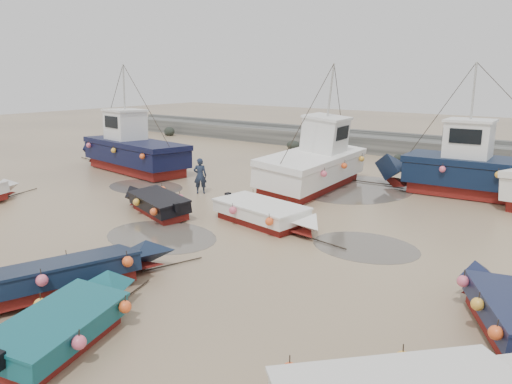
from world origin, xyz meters
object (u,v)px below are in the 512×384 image
dinghy_4 (156,200)px  cabin_boat_2 (474,169)px  dinghy_6 (507,306)px  cabin_boat_0 (129,149)px  dinghy_1 (71,271)px  dinghy_2 (68,318)px  person (201,193)px  dinghy_5 (267,212)px  cabin_boat_1 (317,162)px

dinghy_4 → cabin_boat_2: (9.75, 11.26, 0.77)m
dinghy_6 → cabin_boat_0: 23.39m
cabin_boat_2 → dinghy_1: bearing=157.7°
dinghy_2 → cabin_boat_0: cabin_boat_0 is taller
dinghy_2 → dinghy_6: same height
dinghy_2 → dinghy_6: bearing=21.9°
person → dinghy_4: bearing=66.2°
dinghy_2 → dinghy_6: size_ratio=1.03×
dinghy_6 → cabin_boat_2: size_ratio=0.48×
dinghy_5 → person: (-5.75, 2.27, -0.54)m
dinghy_5 → dinghy_6: same height
dinghy_2 → dinghy_4: size_ratio=0.94×
dinghy_1 → cabin_boat_2: cabin_boat_2 is taller
dinghy_2 → person: (-7.36, 11.82, -0.56)m
dinghy_5 → dinghy_6: bearing=81.2°
cabin_boat_1 → dinghy_2: bearing=-82.9°
dinghy_1 → cabin_boat_1: bearing=112.3°
dinghy_1 → dinghy_4: size_ratio=1.16×
dinghy_6 → person: (-14.85, 5.30, -0.56)m
dinghy_6 → cabin_boat_1: bearing=108.6°
dinghy_4 → cabin_boat_0: size_ratio=0.52×
cabin_boat_1 → cabin_boat_2: 7.54m
dinghy_6 → person: bearing=131.0°
dinghy_2 → person: dinghy_2 is taller
dinghy_5 → person: dinghy_5 is taller
cabin_boat_2 → person: cabin_boat_2 is taller
cabin_boat_1 → dinghy_1: bearing=-90.4°
cabin_boat_2 → cabin_boat_1: bearing=108.0°
cabin_boat_2 → dinghy_2: bearing=165.6°
dinghy_1 → cabin_boat_0: 17.27m
dinghy_4 → cabin_boat_2: size_ratio=0.52×
cabin_boat_1 → cabin_boat_2: (6.96, 2.90, 0.00)m
dinghy_5 → dinghy_1: bearing=4.3°
cabin_boat_0 → dinghy_6: bearing=-100.4°
dinghy_1 → person: size_ratio=3.69×
dinghy_4 → cabin_boat_1: 8.85m
dinghy_1 → person: (-5.01, 10.24, -0.54)m
dinghy_2 → dinghy_4: 10.37m
dinghy_6 → cabin_boat_2: 13.57m
dinghy_6 → cabin_boat_0: size_ratio=0.47×
dinghy_6 → cabin_boat_1: size_ratio=0.47×
dinghy_5 → dinghy_4: bearing=-64.2°
dinghy_4 → person: 3.82m
dinghy_5 → person: size_ratio=3.53×
cabin_boat_1 → cabin_boat_2: size_ratio=1.01×
dinghy_1 → dinghy_4: bearing=139.1°
dinghy_1 → cabin_boat_0: size_ratio=0.60×
dinghy_1 → dinghy_6: bearing=44.2°
cabin_boat_2 → dinghy_6: bearing=-166.8°
dinghy_2 → cabin_boat_2: 19.72m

